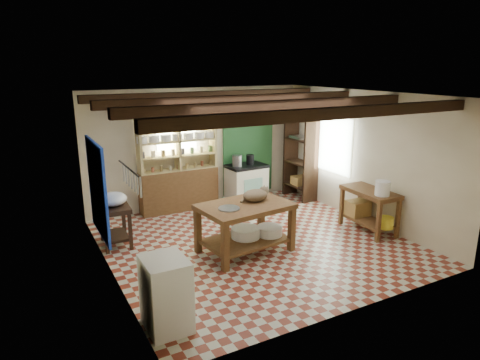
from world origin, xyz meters
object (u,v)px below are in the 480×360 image
white_cabinet (166,294)px  cat (255,195)px  prep_table (115,225)px  stove (246,183)px  work_table (245,228)px  right_counter (369,210)px

white_cabinet → cat: 2.67m
prep_table → stove: bearing=22.1°
work_table → cat: bearing=11.3°
stove → white_cabinet: 5.04m
cat → work_table: bearing=-178.7°
white_cabinet → right_counter: white_cabinet is taller
white_cabinet → right_counter: (4.40, 1.17, -0.04)m
work_table → cat: size_ratio=3.36×
stove → cat: (-1.12, -2.32, 0.51)m
white_cabinet → cat: cat is taller
work_table → right_counter: 2.53m
stove → cat: size_ratio=2.00×
prep_table → cat: size_ratio=1.65×
cat → right_counter: bearing=-25.7°
work_table → prep_table: work_table is taller
stove → prep_table: 3.41m
stove → right_counter: 2.93m
work_table → stove: 2.76m
white_cabinet → stove: bearing=49.8°
white_cabinet → cat: size_ratio=2.03×
prep_table → cat: bearing=-26.8°
stove → prep_table: (-3.23, -1.09, -0.07)m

